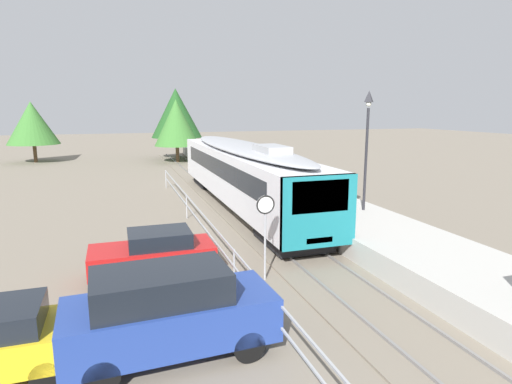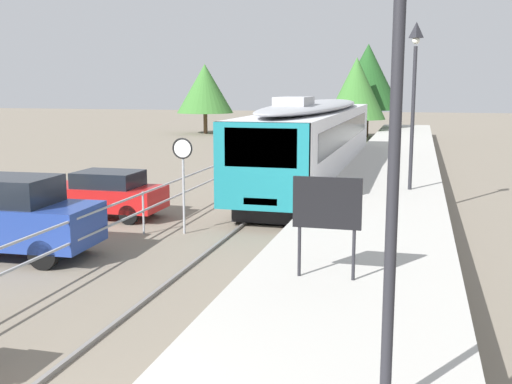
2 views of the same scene
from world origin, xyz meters
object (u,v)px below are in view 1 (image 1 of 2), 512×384
(commuter_train, at_px, (242,170))
(parked_suv_blue, at_px, (169,311))
(parked_hatchback_red, at_px, (154,253))
(speed_limit_sign, at_px, (265,216))
(platform_lamp_mid_platform, at_px, (367,128))

(commuter_train, xyz_separation_m, parked_suv_blue, (-5.65, -13.38, -1.08))
(commuter_train, bearing_deg, parked_hatchback_red, -123.17)
(commuter_train, xyz_separation_m, speed_limit_sign, (-2.17, -9.96, -0.02))
(commuter_train, distance_m, parked_suv_blue, 14.56)
(platform_lamp_mid_platform, xyz_separation_m, parked_hatchback_red, (-9.66, -2.73, -3.83))
(speed_limit_sign, bearing_deg, parked_hatchback_red, 156.25)
(platform_lamp_mid_platform, bearing_deg, commuter_train, 125.56)
(platform_lamp_mid_platform, height_order, speed_limit_sign, platform_lamp_mid_platform)
(commuter_train, height_order, parked_suv_blue, commuter_train)
(platform_lamp_mid_platform, xyz_separation_m, speed_limit_sign, (-6.29, -4.21, -2.50))
(parked_suv_blue, distance_m, parked_hatchback_red, 4.91)
(platform_lamp_mid_platform, distance_m, parked_hatchback_red, 10.74)
(platform_lamp_mid_platform, xyz_separation_m, parked_suv_blue, (-9.77, -7.62, -3.56))
(speed_limit_sign, height_order, parked_suv_blue, speed_limit_sign)
(parked_suv_blue, relative_size, parked_hatchback_red, 1.17)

